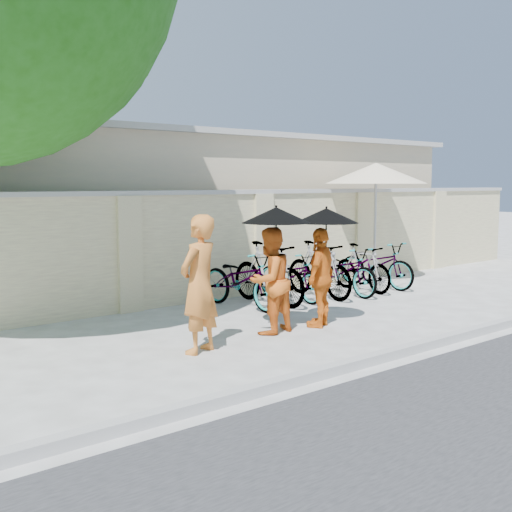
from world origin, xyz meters
TOP-DOWN VIEW (x-y plane):
  - ground at (0.00, 0.00)m, footprint 80.00×80.00m
  - kerb at (0.00, -1.70)m, footprint 40.00×0.16m
  - compound_wall at (1.00, 3.20)m, footprint 20.00×0.30m
  - building_behind at (2.00, 7.00)m, footprint 14.00×6.00m
  - monk_left at (-1.60, 0.11)m, footprint 0.77×0.64m
  - monk_center at (-0.19, 0.33)m, footprint 0.84×0.70m
  - parasol_center at (-0.14, 0.25)m, footprint 1.01×1.01m
  - monk_right at (0.72, 0.17)m, footprint 0.97×0.72m
  - parasol_right at (0.74, 0.09)m, footprint 0.98×0.98m
  - patio_umbrella at (4.83, 2.54)m, footprint 2.79×2.79m
  - bike_0 at (0.69, 2.11)m, footprint 0.85×1.99m
  - bike_1 at (1.29, 2.07)m, footprint 0.57×1.91m
  - bike_2 at (1.89, 2.11)m, footprint 0.65×1.78m
  - bike_3 at (2.49, 1.97)m, footprint 0.62×1.85m
  - bike_4 at (3.09, 1.89)m, footprint 0.69×1.84m
  - bike_5 at (3.69, 1.90)m, footprint 0.61×1.66m
  - bike_6 at (4.29, 2.02)m, footprint 0.77×1.91m

SIDE VIEW (x-z plane):
  - ground at x=0.00m, z-range 0.00..0.00m
  - kerb at x=0.00m, z-range 0.00..0.12m
  - bike_2 at x=1.89m, z-range 0.00..0.93m
  - bike_4 at x=3.09m, z-range 0.00..0.96m
  - bike_5 at x=3.69m, z-range 0.00..0.97m
  - bike_6 at x=4.29m, z-range 0.00..0.98m
  - bike_0 at x=0.69m, z-range 0.00..1.02m
  - bike_3 at x=2.49m, z-range 0.00..1.09m
  - bike_1 at x=1.29m, z-range 0.00..1.15m
  - monk_right at x=0.72m, z-range 0.00..1.54m
  - monk_center at x=-0.19m, z-range 0.00..1.57m
  - monk_left at x=-1.60m, z-range 0.00..1.81m
  - compound_wall at x=1.00m, z-range 0.00..2.00m
  - building_behind at x=2.00m, z-range 0.00..3.20m
  - parasol_right at x=0.74m, z-range 1.24..2.20m
  - parasol_center at x=-0.14m, z-range 1.26..2.24m
  - patio_umbrella at x=4.83m, z-range 1.07..3.72m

